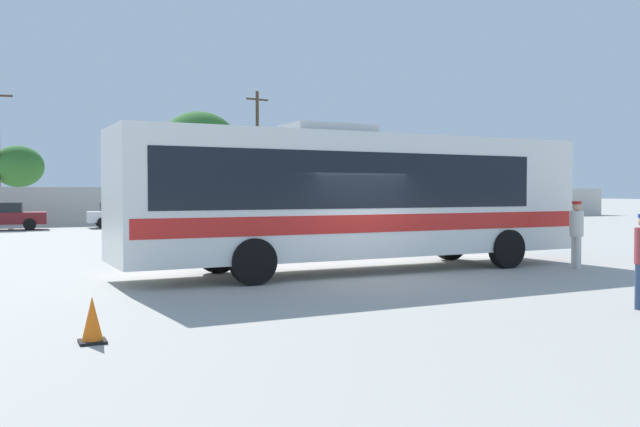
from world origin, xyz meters
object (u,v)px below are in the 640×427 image
attendant_by_bus_door (577,230)px  parked_car_third_grey (228,212)px  parked_car_second_white (124,214)px  roadside_tree_midleft (18,167)px  utility_pole_near (257,153)px  roadside_tree_midright (199,144)px  coach_bus_white_red (355,194)px  parked_car_leftmost_maroon (1,216)px  roadside_tree_right (305,149)px  traffic_cone_on_apron (92,321)px

attendant_by_bus_door → parked_car_third_grey: 26.77m
parked_car_second_white → roadside_tree_midleft: roadside_tree_midleft is taller
attendant_by_bus_door → roadside_tree_midleft: (-13.15, 35.00, 2.66)m
parked_car_third_grey → utility_pole_near: (4.50, 7.26, 4.14)m
attendant_by_bus_door → roadside_tree_midright: 35.88m
coach_bus_white_red → attendant_by_bus_door: coach_bus_white_red is taller
parked_car_leftmost_maroon → roadside_tree_midleft: (1.02, 8.69, 2.90)m
parked_car_leftmost_maroon → roadside_tree_midright: size_ratio=0.56×
parked_car_leftmost_maroon → roadside_tree_right: bearing=25.8°
roadside_tree_midright → traffic_cone_on_apron: size_ratio=12.41×
roadside_tree_right → traffic_cone_on_apron: size_ratio=12.15×
attendant_by_bus_door → traffic_cone_on_apron: attendant_by_bus_door is taller
attendant_by_bus_door → parked_car_leftmost_maroon: bearing=118.3°
attendant_by_bus_door → coach_bus_white_red: bearing=161.4°
roadside_tree_right → coach_bus_white_red: bearing=-111.6°
roadside_tree_midright → traffic_cone_on_apron: (-11.88, -39.53, -5.22)m
parked_car_second_white → roadside_tree_midright: 12.43m
coach_bus_white_red → roadside_tree_right: roadside_tree_right is taller
roadside_tree_midright → parked_car_leftmost_maroon: bearing=-145.0°
coach_bus_white_red → roadside_tree_midright: roadside_tree_midright is taller
parked_car_leftmost_maroon → traffic_cone_on_apron: bearing=-87.4°
parked_car_third_grey → traffic_cone_on_apron: (-11.33, -30.67, -0.47)m
utility_pole_near → roadside_tree_midleft: bearing=176.4°
parked_car_third_grey → utility_pole_near: size_ratio=0.46×
parked_car_third_grey → roadside_tree_midright: size_ratio=0.55×
roadside_tree_midleft → roadside_tree_midright: 12.37m
parked_car_leftmost_maroon → traffic_cone_on_apron: 30.28m
attendant_by_bus_door → roadside_tree_midright: (-0.93, 35.59, 4.50)m
parked_car_leftmost_maroon → utility_pole_near: utility_pole_near is taller
roadside_tree_midleft → roadside_tree_midright: roadside_tree_midright is taller
roadside_tree_midright → coach_bus_white_red: bearing=-98.1°
parked_car_leftmost_maroon → traffic_cone_on_apron: size_ratio=7.01×
parked_car_third_grey → traffic_cone_on_apron: size_ratio=6.86×
parked_car_leftmost_maroon → utility_pole_near: 19.28m
parked_car_third_grey → roadside_tree_right: (9.75, 10.43, 4.74)m
parked_car_second_white → roadside_tree_right: size_ratio=0.54×
parked_car_third_grey → traffic_cone_on_apron: bearing=-110.3°
roadside_tree_right → traffic_cone_on_apron: (-21.08, -41.10, -5.21)m
roadside_tree_midright → utility_pole_near: bearing=-22.0°
parked_car_leftmost_maroon → parked_car_second_white: bearing=0.6°
roadside_tree_right → roadside_tree_midleft: bearing=-174.2°
coach_bus_white_red → attendant_by_bus_door: (5.69, -1.92, -0.96)m
attendant_by_bus_door → parked_car_second_white: (-7.78, 26.38, -0.27)m
roadside_tree_midright → roadside_tree_midleft: bearing=-177.2°
attendant_by_bus_door → utility_pole_near: utility_pole_near is taller
parked_car_second_white → parked_car_third_grey: bearing=3.2°
coach_bus_white_red → roadside_tree_right: (13.97, 35.25, 3.53)m
parked_car_third_grey → roadside_tree_midleft: (-11.67, 8.27, 2.90)m
utility_pole_near → parked_car_second_white: bearing=-144.8°
parked_car_third_grey → roadside_tree_midright: roadside_tree_midright is taller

